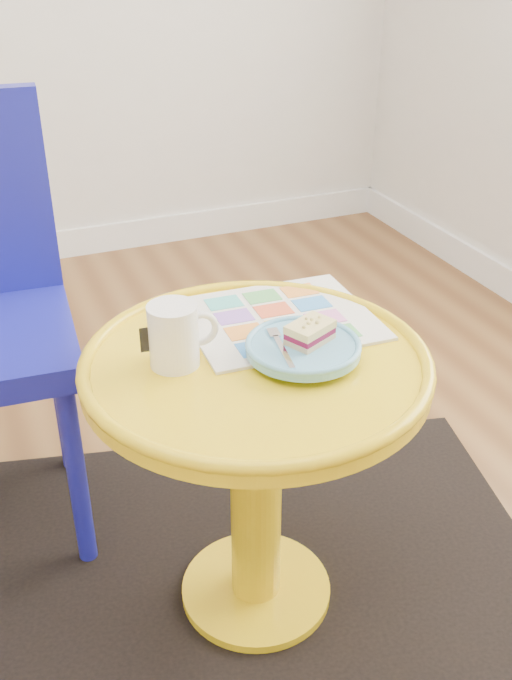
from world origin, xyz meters
name	(u,v)px	position (x,y,z in m)	size (l,w,h in m)	color
rug	(256,593)	(0.54, -0.03, 0.00)	(1.30, 1.10, 0.01)	black
side_table	(256,435)	(0.54, -0.03, 0.43)	(0.63, 0.63, 0.60)	yellow
newspaper	(280,319)	(0.64, 0.09, 0.60)	(0.36, 0.30, 0.01)	silver
mug	(175,334)	(0.41, 0.01, 0.66)	(0.13, 0.09, 0.12)	white
plate	(303,348)	(0.62, -0.06, 0.62)	(0.20, 0.20, 0.02)	#60A6CB
cake_slice	(310,332)	(0.64, -0.05, 0.64)	(0.10, 0.09, 0.04)	#D3BC8C
fork	(281,346)	(0.58, -0.05, 0.63)	(0.04, 0.14, 0.00)	silver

